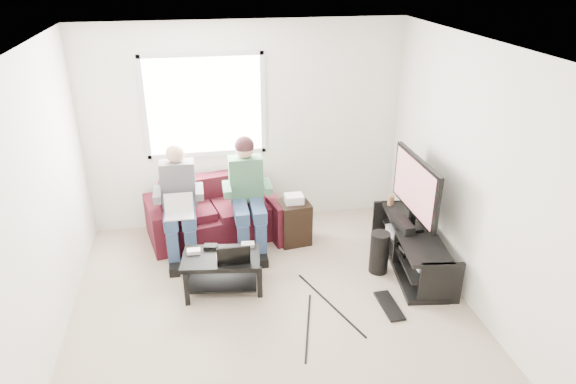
{
  "coord_description": "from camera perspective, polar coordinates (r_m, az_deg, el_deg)",
  "views": [
    {
      "loc": [
        -0.61,
        -3.95,
        3.29
      ],
      "look_at": [
        0.23,
        0.6,
        1.13
      ],
      "focal_mm": 32.0,
      "sensor_mm": 36.0,
      "label": 1
    }
  ],
  "objects": [
    {
      "name": "coffee_table",
      "position": [
        5.52,
        -7.39,
        -8.04
      ],
      "size": [
        0.87,
        0.6,
        0.4
      ],
      "color": "black",
      "rests_on": "floor"
    },
    {
      "name": "floor",
      "position": [
        5.18,
        -1.37,
        -14.42
      ],
      "size": [
        4.5,
        4.5,
        0.0
      ],
      "primitive_type": "plane",
      "color": "#C2AC97",
      "rests_on": "ground"
    },
    {
      "name": "laptop_silver",
      "position": [
        5.86,
        -12.01,
        -2.06
      ],
      "size": [
        0.39,
        0.35,
        0.24
      ],
      "primitive_type": null,
      "rotation": [
        0.0,
        0.0,
        0.53
      ],
      "color": "silver",
      "rests_on": "person_left"
    },
    {
      "name": "end_table",
      "position": [
        6.34,
        0.66,
        -3.23
      ],
      "size": [
        0.36,
        0.36,
        0.64
      ],
      "color": "black",
      "rests_on": "floor"
    },
    {
      "name": "tv",
      "position": [
        5.79,
        13.97,
        0.43
      ],
      "size": [
        0.12,
        1.1,
        0.81
      ],
      "color": "black",
      "rests_on": "tv_stand"
    },
    {
      "name": "person_left",
      "position": [
        6.09,
        -12.02,
        -0.65
      ],
      "size": [
        0.4,
        0.7,
        1.3
      ],
      "color": "#30496C",
      "rests_on": "sofa"
    },
    {
      "name": "controller_a",
      "position": [
        5.55,
        -10.45,
        -6.49
      ],
      "size": [
        0.14,
        0.09,
        0.04
      ],
      "primitive_type": "cube",
      "rotation": [
        0.0,
        0.0,
        -0.03
      ],
      "color": "silver",
      "rests_on": "coffee_table"
    },
    {
      "name": "wall_right",
      "position": [
        5.14,
        21.08,
        0.48
      ],
      "size": [
        0.0,
        4.5,
        4.5
      ],
      "primitive_type": "plane",
      "rotation": [
        1.57,
        0.0,
        -1.57
      ],
      "color": "white",
      "rests_on": "floor"
    },
    {
      "name": "tv_stand",
      "position": [
        6.05,
        13.66,
        -6.25
      ],
      "size": [
        0.64,
        1.53,
        0.49
      ],
      "color": "black",
      "rests_on": "floor"
    },
    {
      "name": "window",
      "position": [
        6.41,
        -9.27,
        9.43
      ],
      "size": [
        1.48,
        0.04,
        1.28
      ],
      "color": "white",
      "rests_on": "wall_back"
    },
    {
      "name": "console_white",
      "position": [
        5.71,
        15.3,
        -7.66
      ],
      "size": [
        0.3,
        0.22,
        0.06
      ],
      "primitive_type": "cube",
      "color": "silver",
      "rests_on": "tv_stand"
    },
    {
      "name": "ceiling",
      "position": [
        4.06,
        -1.75,
        15.26
      ],
      "size": [
        4.5,
        4.5,
        0.0
      ],
      "primitive_type": "plane",
      "rotation": [
        3.14,
        0.0,
        0.0
      ],
      "color": "white",
      "rests_on": "wall_back"
    },
    {
      "name": "soundbar",
      "position": [
        5.93,
        12.53,
        -3.25
      ],
      "size": [
        0.12,
        0.5,
        0.1
      ],
      "primitive_type": "cube",
      "color": "black",
      "rests_on": "tv_stand"
    },
    {
      "name": "console_black",
      "position": [
        5.97,
        13.92,
        -5.87
      ],
      "size": [
        0.38,
        0.3,
        0.07
      ],
      "primitive_type": "cube",
      "color": "black",
      "rests_on": "tv_stand"
    },
    {
      "name": "wall_back",
      "position": [
        6.54,
        -4.68,
        7.24
      ],
      "size": [
        4.5,
        0.0,
        4.5
      ],
      "primitive_type": "plane",
      "rotation": [
        1.57,
        0.0,
        0.0
      ],
      "color": "white",
      "rests_on": "floor"
    },
    {
      "name": "subwoofer",
      "position": [
        5.87,
        10.11,
        -6.64
      ],
      "size": [
        0.21,
        0.21,
        0.49
      ],
      "primitive_type": "cylinder",
      "color": "black",
      "rests_on": "floor"
    },
    {
      "name": "wall_left",
      "position": [
        4.64,
        -26.8,
        -3.27
      ],
      "size": [
        0.0,
        4.5,
        4.5
      ],
      "primitive_type": "plane",
      "rotation": [
        1.57,
        0.0,
        1.57
      ],
      "color": "white",
      "rests_on": "floor"
    },
    {
      "name": "controller_b",
      "position": [
        5.6,
        -8.61,
        -6.03
      ],
      "size": [
        0.15,
        0.11,
        0.04
      ],
      "primitive_type": "cube",
      "rotation": [
        0.0,
        0.0,
        -0.19
      ],
      "color": "black",
      "rests_on": "coffee_table"
    },
    {
      "name": "sofa",
      "position": [
        6.5,
        -8.16,
        -2.74
      ],
      "size": [
        1.76,
        1.01,
        0.75
      ],
      "color": "#46111D",
      "rests_on": "floor"
    },
    {
      "name": "laptop_black",
      "position": [
        5.33,
        -6.18,
        -6.34
      ],
      "size": [
        0.39,
        0.32,
        0.24
      ],
      "primitive_type": null,
      "rotation": [
        0.0,
        0.0,
        -0.27
      ],
      "color": "black",
      "rests_on": "coffee_table"
    },
    {
      "name": "keyboard_floor",
      "position": [
        5.47,
        11.19,
        -12.29
      ],
      "size": [
        0.17,
        0.49,
        0.03
      ],
      "primitive_type": "cube",
      "rotation": [
        0.0,
        0.0,
        0.03
      ],
      "color": "black",
      "rests_on": "floor"
    },
    {
      "name": "console_grey",
      "position": [
        6.24,
        12.66,
        -4.24
      ],
      "size": [
        0.34,
        0.26,
        0.08
      ],
      "primitive_type": "cube",
      "color": "gray",
      "rests_on": "tv_stand"
    },
    {
      "name": "drink_cup",
      "position": [
        6.38,
        11.35,
        -0.91
      ],
      "size": [
        0.08,
        0.08,
        0.12
      ],
      "primitive_type": "cylinder",
      "color": "#976241",
      "rests_on": "tv_stand"
    },
    {
      "name": "person_right",
      "position": [
        6.1,
        -4.56,
        0.52
      ],
      "size": [
        0.4,
        0.71,
        1.35
      ],
      "color": "#30496C",
      "rests_on": "sofa"
    },
    {
      "name": "controller_c",
      "position": [
        5.59,
        -4.49,
        -5.85
      ],
      "size": [
        0.15,
        0.11,
        0.04
      ],
      "primitive_type": "cube",
      "rotation": [
        0.0,
        0.0,
        -0.12
      ],
      "color": "gray",
      "rests_on": "coffee_table"
    }
  ]
}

